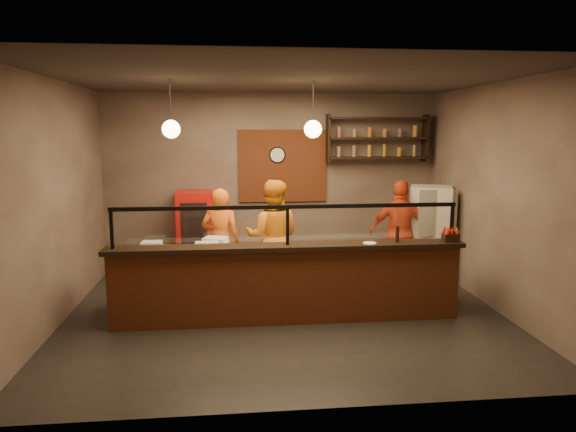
{
  "coord_description": "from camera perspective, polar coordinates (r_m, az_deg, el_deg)",
  "views": [
    {
      "loc": [
        -0.67,
        -6.81,
        2.52
      ],
      "look_at": [
        0.07,
        0.3,
        1.34
      ],
      "focal_mm": 32.0,
      "sensor_mm": 36.0,
      "label": 1
    }
  ],
  "objects": [
    {
      "name": "prep_tub_a",
      "position": [
        7.27,
        -14.91,
        -3.28
      ],
      "size": [
        0.27,
        0.21,
        0.13
      ],
      "primitive_type": "cube",
      "rotation": [
        0.0,
        0.0,
        0.0
      ],
      "color": "silver",
      "rests_on": "worktop"
    },
    {
      "name": "worktop",
      "position": [
        7.23,
        -0.46,
        -3.77
      ],
      "size": [
        4.6,
        0.75,
        0.05
      ],
      "primitive_type": "cube",
      "color": "silver",
      "rests_on": "worktop_cabinet"
    },
    {
      "name": "pizza_dough",
      "position": [
        7.28,
        -4.63,
        -3.47
      ],
      "size": [
        0.56,
        0.56,
        0.01
      ],
      "primitive_type": "cylinder",
      "rotation": [
        0.0,
        0.0,
        0.16
      ],
      "color": "beige",
      "rests_on": "worktop"
    },
    {
      "name": "small_plate",
      "position": [
        6.85,
        9.07,
        -3.0
      ],
      "size": [
        0.22,
        0.22,
        0.01
      ],
      "primitive_type": "cylinder",
      "rotation": [
        0.0,
        0.0,
        0.31
      ],
      "color": "silver",
      "rests_on": "counter_ledge"
    },
    {
      "name": "cook_right",
      "position": [
        8.69,
        12.42,
        -1.8
      ],
      "size": [
        1.09,
        0.68,
        1.73
      ],
      "primitive_type": "imported",
      "rotation": [
        0.0,
        0.0,
        2.87
      ],
      "color": "red",
      "rests_on": "floor"
    },
    {
      "name": "wall_right",
      "position": [
        7.79,
        22.23,
        1.9
      ],
      "size": [
        0.0,
        5.0,
        5.0
      ],
      "primitive_type": "plane",
      "rotation": [
        1.57,
        0.0,
        -1.57
      ],
      "color": "#7A685A",
      "rests_on": "floor"
    },
    {
      "name": "rolling_pin",
      "position": [
        7.4,
        -14.22,
        -3.3
      ],
      "size": [
        0.38,
        0.1,
        0.06
      ],
      "primitive_type": "cylinder",
      "rotation": [
        0.0,
        1.57,
        -0.09
      ],
      "color": "yellow",
      "rests_on": "worktop"
    },
    {
      "name": "service_counter",
      "position": [
        6.85,
        -0.05,
        -7.78
      ],
      "size": [
        4.6,
        0.25,
        1.0
      ],
      "primitive_type": "cube",
      "color": "brown",
      "rests_on": "floor"
    },
    {
      "name": "sneeze_guard",
      "position": [
        6.65,
        -0.06,
        -0.59
      ],
      "size": [
        4.5,
        0.05,
        0.52
      ],
      "color": "white",
      "rests_on": "counter_ledge"
    },
    {
      "name": "wall_left",
      "position": [
        7.26,
        -24.61,
        1.23
      ],
      "size": [
        0.0,
        5.0,
        5.0
      ],
      "primitive_type": "plane",
      "rotation": [
        1.57,
        0.0,
        1.57
      ],
      "color": "#7A685A",
      "rests_on": "floor"
    },
    {
      "name": "pendant_left",
      "position": [
        7.06,
        -12.86,
        9.41
      ],
      "size": [
        0.24,
        0.24,
        0.77
      ],
      "color": "black",
      "rests_on": "ceiling"
    },
    {
      "name": "wall_shelving",
      "position": [
        9.49,
        9.89,
        8.52
      ],
      "size": [
        1.84,
        0.28,
        0.85
      ],
      "color": "black",
      "rests_on": "wall_back"
    },
    {
      "name": "condiment_caddy",
      "position": [
        7.23,
        17.6,
        -2.28
      ],
      "size": [
        0.2,
        0.16,
        0.11
      ],
      "primitive_type": "cube",
      "rotation": [
        0.0,
        0.0,
        -0.02
      ],
      "color": "black",
      "rests_on": "counter_ledge"
    },
    {
      "name": "fridge",
      "position": [
        9.03,
        15.43,
        -1.89
      ],
      "size": [
        0.86,
        0.83,
        1.62
      ],
      "primitive_type": "cube",
      "rotation": [
        0.0,
        0.0,
        -0.37
      ],
      "color": "beige",
      "rests_on": "floor"
    },
    {
      "name": "wall_front",
      "position": [
        4.46,
        2.85,
        -2.56
      ],
      "size": [
        6.0,
        0.0,
        6.0
      ],
      "primitive_type": "plane",
      "rotation": [
        -1.57,
        0.0,
        0.0
      ],
      "color": "#7A685A",
      "rests_on": "floor"
    },
    {
      "name": "floor",
      "position": [
        7.29,
        -0.3,
        -10.84
      ],
      "size": [
        6.0,
        6.0,
        0.0
      ],
      "primitive_type": "plane",
      "color": "black",
      "rests_on": "ground"
    },
    {
      "name": "cook_mid",
      "position": [
        8.01,
        -1.73,
        -2.33
      ],
      "size": [
        0.98,
        0.82,
        1.79
      ],
      "primitive_type": "imported",
      "rotation": [
        0.0,
        0.0,
        2.96
      ],
      "color": "orange",
      "rests_on": "floor"
    },
    {
      "name": "cook_left",
      "position": [
        8.1,
        -7.49,
        -2.75
      ],
      "size": [
        0.66,
        0.48,
        1.66
      ],
      "primitive_type": "imported",
      "rotation": [
        0.0,
        0.0,
        2.99
      ],
      "color": "orange",
      "rests_on": "floor"
    },
    {
      "name": "prep_tub_b",
      "position": [
        7.27,
        -8.07,
        -2.97
      ],
      "size": [
        0.37,
        0.33,
        0.15
      ],
      "primitive_type": "cube",
      "rotation": [
        0.0,
        0.0,
        -0.31
      ],
      "color": "silver",
      "rests_on": "worktop"
    },
    {
      "name": "worktop_cabinet",
      "position": [
        7.35,
        -0.46,
        -7.19
      ],
      "size": [
        4.6,
        0.75,
        0.85
      ],
      "primitive_type": "cube",
      "color": "gray",
      "rests_on": "floor"
    },
    {
      "name": "red_cooler",
      "position": [
        9.16,
        -10.23,
        -1.92
      ],
      "size": [
        0.67,
        0.62,
        1.5
      ],
      "primitive_type": "cube",
      "rotation": [
        0.0,
        0.0,
        0.06
      ],
      "color": "#AD100B",
      "rests_on": "floor"
    },
    {
      "name": "wall_back",
      "position": [
        9.38,
        -1.82,
        3.75
      ],
      "size": [
        6.0,
        0.0,
        6.0
      ],
      "primitive_type": "plane",
      "rotation": [
        1.57,
        0.0,
        0.0
      ],
      "color": "#7A685A",
      "rests_on": "floor"
    },
    {
      "name": "prep_tub_c",
      "position": [
        6.94,
        -9.01,
        -3.58
      ],
      "size": [
        0.31,
        0.25,
        0.16
      ],
      "primitive_type": "cube",
      "rotation": [
        0.0,
        0.0,
        -0.0
      ],
      "color": "silver",
      "rests_on": "worktop"
    },
    {
      "name": "pendant_right",
      "position": [
        7.09,
        2.78,
        9.63
      ],
      "size": [
        0.24,
        0.24,
        0.77
      ],
      "color": "black",
      "rests_on": "ceiling"
    },
    {
      "name": "counter_ledge",
      "position": [
        6.71,
        -0.06,
        -3.45
      ],
      "size": [
        4.7,
        0.37,
        0.06
      ],
      "primitive_type": "cube",
      "color": "black",
      "rests_on": "service_counter"
    },
    {
      "name": "pepper_mill",
      "position": [
        6.99,
        12.04,
        -1.97
      ],
      "size": [
        0.06,
        0.06,
        0.22
      ],
      "primitive_type": "cylinder",
      "rotation": [
        0.0,
        0.0,
        0.37
      ],
      "color": "black",
      "rests_on": "counter_ledge"
    },
    {
      "name": "ceiling",
      "position": [
        6.88,
        -0.32,
        15.05
      ],
      "size": [
        6.0,
        6.0,
        0.0
      ],
      "primitive_type": "plane",
      "rotation": [
        3.14,
        0.0,
        0.0
      ],
      "color": "#39312C",
      "rests_on": "wall_back"
    },
    {
      "name": "wall_clock",
      "position": [
        9.31,
        -1.2,
        6.8
      ],
      "size": [
        0.3,
        0.04,
        0.3
      ],
      "primitive_type": "cylinder",
      "rotation": [
        1.57,
        0.0,
        0.0
      ],
      "color": "black",
      "rests_on": "wall_back"
    },
    {
      "name": "brick_patch",
      "position": [
        9.34,
        -0.58,
        5.58
      ],
      "size": [
        1.6,
        0.04,
        1.3
      ],
      "primitive_type": "cube",
      "color": "brown",
      "rests_on": "wall_back"
    }
  ]
}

